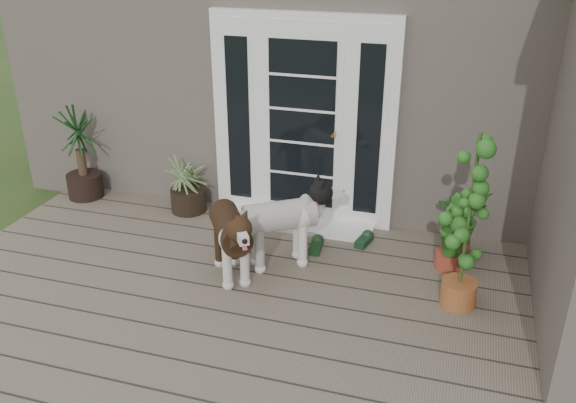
# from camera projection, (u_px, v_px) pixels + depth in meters

# --- Properties ---
(deck) EXTENTS (6.20, 4.60, 0.12)m
(deck) POSITION_uv_depth(u_px,v_px,m) (249.00, 350.00, 4.65)
(deck) COLOR #6B5B4C
(deck) RESTS_ON ground
(house_main) EXTENTS (7.40, 4.00, 3.10)m
(house_main) POSITION_uv_depth(u_px,v_px,m) (362.00, 49.00, 7.71)
(house_main) COLOR #665E54
(house_main) RESTS_ON ground
(door_unit) EXTENTS (1.90, 0.14, 2.15)m
(door_unit) POSITION_uv_depth(u_px,v_px,m) (303.00, 122.00, 6.13)
(door_unit) COLOR white
(door_unit) RESTS_ON deck
(door_step) EXTENTS (1.60, 0.40, 0.05)m
(door_step) POSITION_uv_depth(u_px,v_px,m) (297.00, 223.00, 6.40)
(door_step) COLOR white
(door_step) RESTS_ON deck
(brindle_dog) EXTENTS (0.78, 0.92, 0.72)m
(brindle_dog) POSITION_uv_depth(u_px,v_px,m) (231.00, 241.00, 5.36)
(brindle_dog) COLOR #332012
(brindle_dog) RESTS_ON deck
(white_dog) EXTENTS (0.94, 0.80, 0.73)m
(white_dog) POSITION_uv_depth(u_px,v_px,m) (280.00, 229.00, 5.54)
(white_dog) COLOR silver
(white_dog) RESTS_ON deck
(spider_plant) EXTENTS (0.65, 0.65, 0.68)m
(spider_plant) POSITION_uv_depth(u_px,v_px,m) (187.00, 182.00, 6.60)
(spider_plant) COLOR #9DB16D
(spider_plant) RESTS_ON deck
(yucca) EXTENTS (1.00, 1.00, 1.10)m
(yucca) POSITION_uv_depth(u_px,v_px,m) (80.00, 152.00, 6.85)
(yucca) COLOR black
(yucca) RESTS_ON deck
(herb_a) EXTENTS (0.68, 0.68, 0.62)m
(herb_a) POSITION_uv_depth(u_px,v_px,m) (460.00, 226.00, 5.72)
(herb_a) COLOR #1C5117
(herb_a) RESTS_ON deck
(herb_b) EXTENTS (0.41, 0.41, 0.52)m
(herb_b) POSITION_uv_depth(u_px,v_px,m) (452.00, 243.00, 5.54)
(herb_b) COLOR #205D1A
(herb_b) RESTS_ON deck
(herb_c) EXTENTS (0.50, 0.50, 0.56)m
(herb_c) POSITION_uv_depth(u_px,v_px,m) (554.00, 234.00, 5.64)
(herb_c) COLOR #1B601F
(herb_c) RESTS_ON deck
(sapling) EXTENTS (0.49, 0.49, 1.56)m
(sapling) POSITION_uv_depth(u_px,v_px,m) (469.00, 221.00, 4.78)
(sapling) COLOR #235E1B
(sapling) RESTS_ON deck
(clog_left) EXTENTS (0.17, 0.32, 0.09)m
(clog_left) POSITION_uv_depth(u_px,v_px,m) (316.00, 245.00, 5.93)
(clog_left) COLOR black
(clog_left) RESTS_ON deck
(clog_right) EXTENTS (0.20, 0.33, 0.09)m
(clog_right) POSITION_uv_depth(u_px,v_px,m) (364.00, 240.00, 6.03)
(clog_right) COLOR #14321D
(clog_right) RESTS_ON deck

